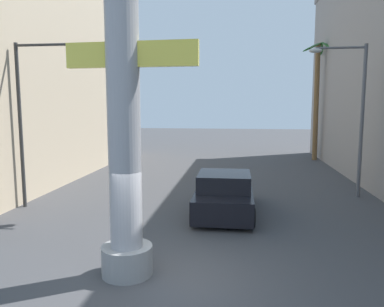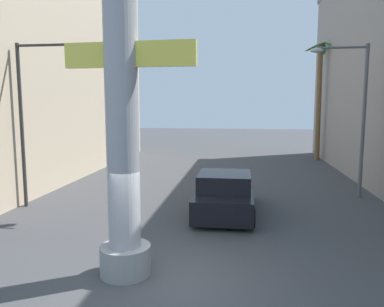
% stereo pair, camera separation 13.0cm
% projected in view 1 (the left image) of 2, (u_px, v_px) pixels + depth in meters
% --- Properties ---
extents(ground_plane, '(92.89, 92.89, 0.00)m').
position_uv_depth(ground_plane, '(205.00, 188.00, 18.32)').
color(ground_plane, '#424244').
extents(building_left, '(8.42, 20.32, 14.32)m').
position_uv_depth(building_left, '(24.00, 52.00, 22.33)').
color(building_left, '#C6B293').
rests_on(building_left, ground).
extents(neon_sign_pole, '(3.36, 1.21, 10.31)m').
position_uv_depth(neon_sign_pole, '(123.00, 69.00, 8.35)').
color(neon_sign_pole, '#9E9EA3').
rests_on(neon_sign_pole, ground).
extents(street_lamp, '(2.42, 0.28, 6.58)m').
position_uv_depth(street_lamp, '(353.00, 105.00, 16.02)').
color(street_lamp, '#59595E').
rests_on(street_lamp, ground).
extents(traffic_light_mast, '(5.72, 0.32, 6.36)m').
position_uv_depth(traffic_light_mast, '(61.00, 93.00, 14.13)').
color(traffic_light_mast, '#333333').
rests_on(traffic_light_mast, ground).
extents(car_lead, '(2.17, 4.80, 1.56)m').
position_uv_depth(car_lead, '(224.00, 194.00, 14.02)').
color(car_lead, black).
rests_on(car_lead, ground).
extents(palm_tree_far_right, '(2.64, 2.60, 8.47)m').
position_uv_depth(palm_tree_far_right, '(317.00, 90.00, 26.84)').
color(palm_tree_far_right, brown).
rests_on(palm_tree_far_right, ground).
extents(palm_tree_far_left, '(3.08, 2.86, 6.44)m').
position_uv_depth(palm_tree_far_left, '(114.00, 103.00, 27.13)').
color(palm_tree_far_left, brown).
rests_on(palm_tree_far_left, ground).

